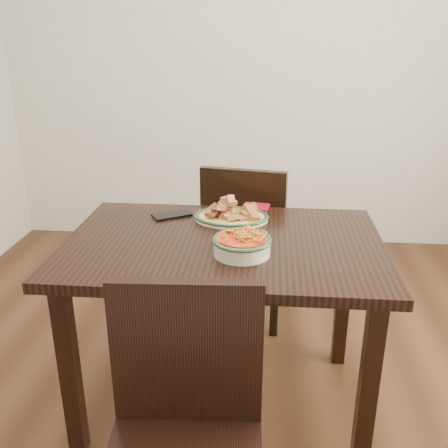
# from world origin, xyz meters

# --- Properties ---
(floor) EXTENTS (3.50, 3.50, 0.00)m
(floor) POSITION_xyz_m (0.00, 0.00, 0.00)
(floor) COLOR #351E10
(floor) RESTS_ON ground
(wall_back) EXTENTS (3.50, 0.10, 2.60)m
(wall_back) POSITION_xyz_m (0.00, 1.75, 1.30)
(wall_back) COLOR beige
(wall_back) RESTS_ON ground
(dining_table) EXTENTS (1.21, 0.81, 0.75)m
(dining_table) POSITION_xyz_m (-0.03, -0.09, 0.65)
(dining_table) COLOR black
(dining_table) RESTS_ON ground
(chair_far) EXTENTS (0.49, 0.49, 0.89)m
(chair_far) POSITION_xyz_m (0.04, 0.55, 0.50)
(chair_far) COLOR black
(chair_far) RESTS_ON ground
(chair_near) EXTENTS (0.44, 0.44, 0.89)m
(chair_near) POSITION_xyz_m (-0.07, -0.80, 0.50)
(chair_near) COLOR black
(chair_near) RESTS_ON ground
(fish_plate) EXTENTS (0.31, 0.24, 0.11)m
(fish_plate) POSITION_xyz_m (-0.01, 0.14, 0.79)
(fish_plate) COLOR #F0E3CA
(fish_plate) RESTS_ON dining_table
(noodle_bowl) EXTENTS (0.21, 0.21, 0.08)m
(noodle_bowl) POSITION_xyz_m (0.05, -0.20, 0.79)
(noodle_bowl) COLOR beige
(noodle_bowl) RESTS_ON dining_table
(smartphone) EXTENTS (0.18, 0.16, 0.01)m
(smartphone) POSITION_xyz_m (-0.28, 0.16, 0.76)
(smartphone) COLOR black
(smartphone) RESTS_ON dining_table
(napkin) EXTENTS (0.13, 0.11, 0.01)m
(napkin) POSITION_xyz_m (0.08, 0.30, 0.76)
(napkin) COLOR maroon
(napkin) RESTS_ON dining_table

